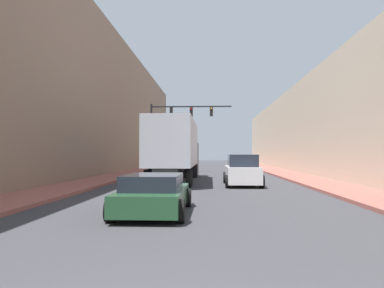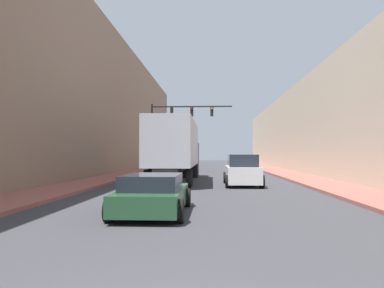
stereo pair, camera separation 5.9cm
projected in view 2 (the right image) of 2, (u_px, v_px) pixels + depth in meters
sidewalk_right at (287, 174)px, 32.21m from camera, size 2.74×80.00×0.15m
sidewalk_left at (127, 174)px, 32.95m from camera, size 2.74×80.00×0.15m
building_right at (339, 126)px, 32.08m from camera, size 6.00×80.00×8.40m
building_left at (79, 100)px, 33.36m from camera, size 6.00×80.00×13.33m
semi_truck at (176, 149)px, 24.93m from camera, size 2.58×12.57×3.89m
sedan_car at (153, 194)px, 11.54m from camera, size 2.11×4.41×1.22m
suv_car at (242, 171)px, 21.65m from camera, size 2.06×4.59×1.80m
traffic_signal_gantry at (174, 123)px, 36.87m from camera, size 8.01×0.35×6.78m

